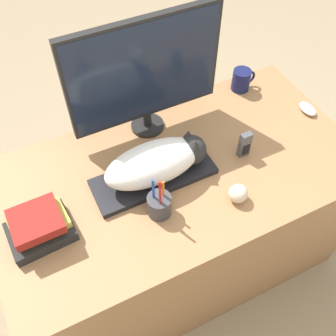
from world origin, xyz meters
name	(u,v)px	position (x,y,z in m)	size (l,w,h in m)	color
ground_plane	(211,321)	(0.00, 0.00, 0.00)	(12.00, 12.00, 0.00)	#998466
desk	(176,220)	(0.00, 0.39, 0.38)	(1.47, 0.78, 0.76)	#9E7047
keyboard	(154,177)	(-0.10, 0.39, 0.77)	(0.48, 0.18, 0.02)	black
cat	(159,161)	(-0.08, 0.39, 0.85)	(0.41, 0.18, 0.14)	white
monitor	(145,73)	(-0.01, 0.66, 1.05)	(0.62, 0.14, 0.51)	black
computer_mouse	(308,109)	(0.67, 0.43, 0.77)	(0.05, 0.10, 0.03)	silver
coffee_mug	(242,80)	(0.49, 0.70, 0.81)	(0.12, 0.08, 0.10)	#141947
pen_cup	(159,205)	(-0.15, 0.25, 0.81)	(0.09, 0.09, 0.21)	#38383D
baseball	(238,193)	(0.13, 0.17, 0.79)	(0.07, 0.07, 0.07)	beige
phone	(245,145)	(0.27, 0.34, 0.82)	(0.05, 0.03, 0.12)	#4C4C51
book_stack	(39,227)	(-0.56, 0.34, 0.81)	(0.22, 0.18, 0.11)	black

